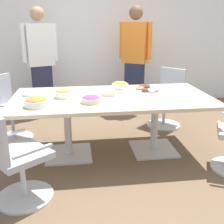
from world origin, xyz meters
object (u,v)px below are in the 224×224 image
at_px(person_standing_0, 41,60).
at_px(snack_bowl_candy_mix, 91,99).
at_px(snack_bowl_cookies, 64,93).
at_px(plate_stack, 32,94).
at_px(snack_bowl_pretzels, 36,102).
at_px(conference_table, 112,106).
at_px(office_chair_3, 15,162).
at_px(donut_platter, 149,89).
at_px(person_standing_1, 135,58).
at_px(office_chair_2, 9,112).
at_px(napkin_pile, 109,92).
at_px(snack_bowl_chips_yellow, 120,85).
at_px(office_chair_1, 167,101).

relative_size(person_standing_0, snack_bowl_candy_mix, 8.51).
distance_m(snack_bowl_cookies, plate_stack, 0.43).
bearing_deg(snack_bowl_pretzels, conference_table, 19.81).
height_order(person_standing_0, plate_stack, person_standing_0).
bearing_deg(plate_stack, office_chair_3, -91.50).
xyz_separation_m(snack_bowl_cookies, snack_bowl_pretzels, (-0.28, -0.34, -0.00)).
bearing_deg(plate_stack, conference_table, -11.20).
bearing_deg(snack_bowl_candy_mix, snack_bowl_cookies, 138.56).
bearing_deg(office_chair_3, snack_bowl_pretzels, 128.14).
relative_size(office_chair_3, person_standing_0, 0.49).
xyz_separation_m(snack_bowl_pretzels, donut_platter, (1.38, 0.56, -0.03)).
xyz_separation_m(office_chair_3, person_standing_1, (1.65, 2.63, 0.59)).
xyz_separation_m(conference_table, snack_bowl_cookies, (-0.58, 0.03, 0.18)).
distance_m(snack_bowl_pretzels, plate_stack, 0.52).
bearing_deg(person_standing_0, plate_stack, 70.05).
bearing_deg(office_chair_2, napkin_pile, 102.01).
bearing_deg(snack_bowl_chips_yellow, office_chair_2, 171.10).
bearing_deg(person_standing_0, office_chair_1, 135.73).
bearing_deg(office_chair_1, person_standing_1, -19.29).
distance_m(office_chair_1, office_chair_3, 2.68).
bearing_deg(napkin_pile, donut_platter, 19.75).
distance_m(person_standing_0, napkin_pile, 1.96).
distance_m(conference_table, office_chair_2, 1.54).
xyz_separation_m(person_standing_0, napkin_pile, (0.99, -1.68, -0.19)).
bearing_deg(conference_table, person_standing_0, 120.37).
bearing_deg(snack_bowl_candy_mix, plate_stack, 148.36).
relative_size(office_chair_2, office_chair_3, 1.00).
relative_size(conference_table, napkin_pile, 17.04).
bearing_deg(donut_platter, person_standing_0, 136.10).
xyz_separation_m(office_chair_3, donut_platter, (1.53, 1.14, 0.37)).
height_order(office_chair_3, snack_bowl_candy_mix, office_chair_3).
bearing_deg(person_standing_1, snack_bowl_candy_mix, 99.21).
bearing_deg(office_chair_2, snack_bowl_cookies, 88.45).
relative_size(conference_table, snack_bowl_pretzels, 9.28).
bearing_deg(office_chair_3, plate_stack, 140.82).
height_order(person_standing_0, donut_platter, person_standing_0).
distance_m(person_standing_1, snack_bowl_candy_mix, 2.20).
xyz_separation_m(office_chair_3, plate_stack, (0.03, 1.08, 0.36)).
relative_size(snack_bowl_candy_mix, donut_platter, 0.63).
bearing_deg(office_chair_2, snack_bowl_pretzels, 64.66).
relative_size(office_chair_3, napkin_pile, 6.46).
bearing_deg(snack_bowl_cookies, person_standing_0, 104.42).
bearing_deg(office_chair_3, person_standing_1, 110.19).
distance_m(snack_bowl_cookies, donut_platter, 1.13).
height_order(office_chair_2, plate_stack, office_chair_2).
height_order(donut_platter, plate_stack, donut_platter).
height_order(snack_bowl_candy_mix, snack_bowl_chips_yellow, snack_bowl_chips_yellow).
relative_size(conference_table, office_chair_3, 2.64).
relative_size(office_chair_1, person_standing_1, 0.48).
bearing_deg(person_standing_1, conference_table, 103.61).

